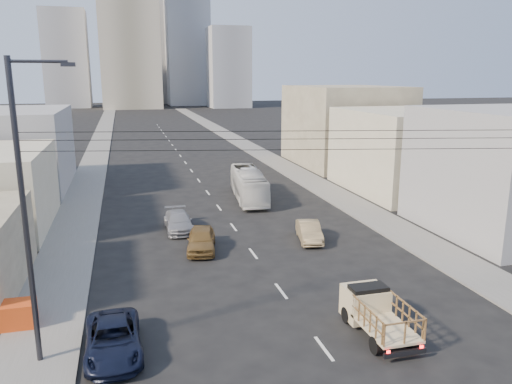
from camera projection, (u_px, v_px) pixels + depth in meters
name	position (u px, v px, depth m)	size (l,w,h in m)	color
ground	(344.00, 375.00, 19.29)	(420.00, 420.00, 0.00)	black
sidewalk_left	(99.00, 145.00, 82.23)	(3.50, 180.00, 0.12)	slate
sidewalk_right	(238.00, 141.00, 88.09)	(3.50, 180.00, 0.12)	slate
lane_dashes	(183.00, 159.00, 69.17)	(0.15, 104.00, 0.01)	silver
flatbed_pickup	(377.00, 310.00, 22.25)	(1.95, 4.41, 1.90)	beige
navy_pickup	(113.00, 339.00, 20.61)	(2.25, 4.87, 1.35)	black
city_bus	(249.00, 185.00, 46.46)	(2.35, 10.06, 2.80)	silver
sedan_brown	(201.00, 239.00, 32.89)	(1.80, 4.47, 1.52)	brown
sedan_tan	(309.00, 231.00, 34.87)	(1.42, 4.08, 1.35)	#927B55
sedan_grey	(178.00, 221.00, 37.22)	(1.92, 4.71, 1.37)	gray
streetlamp_left	(27.00, 208.00, 18.75)	(2.36, 0.25, 12.00)	#2D2D33
overhead_wires	(337.00, 140.00, 18.66)	(23.01, 5.02, 0.72)	black
crate_stack	(15.00, 314.00, 22.72)	(1.80, 1.20, 1.14)	#D74414
bldg_right_near	(506.00, 172.00, 36.18)	(10.00, 12.00, 9.00)	#969699
bldg_right_mid	(407.00, 151.00, 49.60)	(11.00, 14.00, 8.00)	beige
bldg_right_far	(344.00, 125.00, 64.55)	(12.00, 16.00, 10.00)	gray
bldg_left_far	(4.00, 150.00, 50.22)	(12.00, 16.00, 8.00)	#969699
high_rise_tower	(128.00, 20.00, 171.46)	(20.00, 20.00, 60.00)	gray
midrise_ne	(188.00, 53.00, 193.34)	(16.00, 16.00, 40.00)	#95979D
midrise_nw	(67.00, 59.00, 178.34)	(15.00, 15.00, 34.00)	#95979D
midrise_back	(153.00, 49.00, 204.01)	(18.00, 18.00, 44.00)	#969699
midrise_east	(229.00, 68.00, 178.88)	(14.00, 14.00, 28.00)	#95979D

